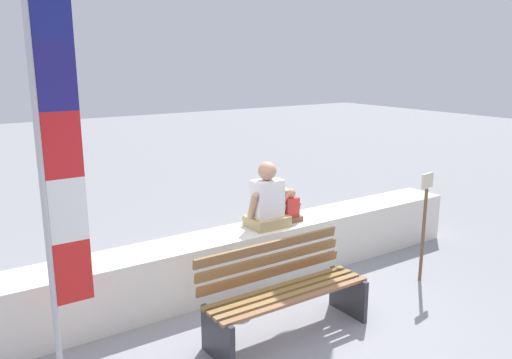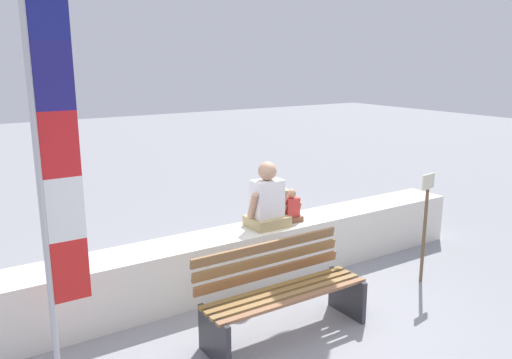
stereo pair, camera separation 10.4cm
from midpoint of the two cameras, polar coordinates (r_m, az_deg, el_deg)
name	(u,v)px [view 1 (the left image)]	position (r m, az deg, el deg)	size (l,w,h in m)	color
ground_plane	(280,318)	(5.58, 2.14, -15.22)	(40.00, 40.00, 0.00)	gray
seawall_ledge	(233,260)	(6.15, -3.07, -8.94)	(6.93, 0.58, 0.68)	silver
park_bench	(283,292)	(5.16, 2.49, -12.47)	(1.72, 0.61, 0.88)	#8E6041
person_adult	(267,201)	(6.16, 0.77, -2.47)	(0.52, 0.38, 0.80)	tan
person_child	(291,208)	(6.41, 3.44, -3.25)	(0.28, 0.20, 0.42)	brown
flag_banner	(55,161)	(4.38, -22.16, 1.87)	(0.36, 0.05, 3.35)	#B7B7BC
sign_post	(424,218)	(6.46, 17.84, -4.16)	(0.24, 0.06, 1.35)	brown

